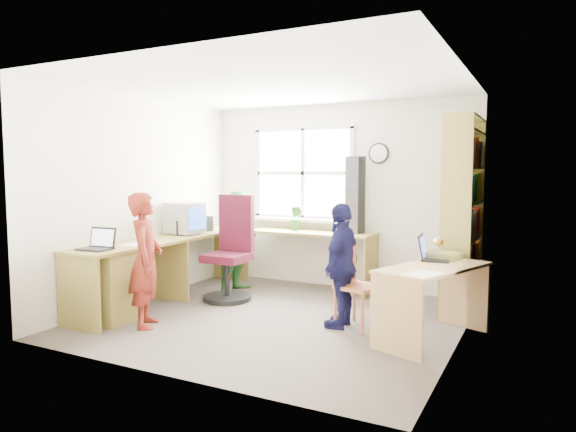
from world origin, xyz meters
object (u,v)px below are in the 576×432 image
at_px(wooden_chair, 353,280).
at_px(crt_monitor, 185,218).
at_px(l_desk, 160,269).
at_px(person_navy, 342,265).
at_px(bookshelf, 463,220).
at_px(potted_plant, 296,218).
at_px(laptop_left, 98,244).
at_px(person_red, 146,260).
at_px(right_desk, 433,286).
at_px(laptop_right, 431,254).
at_px(cd_tower, 355,195).
at_px(person_green, 240,241).
at_px(swivel_chair, 231,255).

relative_size(wooden_chair, crt_monitor, 2.06).
bearing_deg(l_desk, wooden_chair, 10.41).
bearing_deg(crt_monitor, person_navy, -7.39).
relative_size(bookshelf, potted_plant, 6.57).
height_order(l_desk, laptop_left, laptop_left).
bearing_deg(person_navy, person_red, -63.27).
distance_m(right_desk, laptop_right, 0.42).
bearing_deg(cd_tower, potted_plant, -163.44).
bearing_deg(person_green, person_navy, -114.10).
bearing_deg(wooden_chair, right_desk, 11.30).
height_order(right_desk, laptop_left, laptop_left).
relative_size(right_desk, wooden_chair, 1.51).
bearing_deg(laptop_left, person_red, 10.52).
distance_m(right_desk, wooden_chair, 0.78).
xyz_separation_m(bookshelf, laptop_left, (-3.17, -2.13, -0.20)).
height_order(laptop_right, cd_tower, cd_tower).
distance_m(laptop_right, person_red, 2.77).
height_order(crt_monitor, laptop_right, crt_monitor).
height_order(potted_plant, person_navy, person_navy).
relative_size(swivel_chair, person_red, 0.94).
distance_m(laptop_right, person_navy, 0.86).
bearing_deg(crt_monitor, wooden_chair, -5.77).
distance_m(laptop_right, potted_plant, 2.25).
bearing_deg(bookshelf, laptop_right, -101.86).
xyz_separation_m(bookshelf, person_red, (-2.68, -1.99, -0.34)).
distance_m(swivel_chair, wooden_chair, 1.72).
bearing_deg(laptop_left, wooden_chair, 19.44).
xyz_separation_m(wooden_chair, person_red, (-1.82, -0.91, 0.20)).
relative_size(l_desk, person_navy, 2.42).
bearing_deg(right_desk, laptop_left, -142.91).
bearing_deg(wooden_chair, laptop_right, 37.50).
xyz_separation_m(right_desk, bookshelf, (0.08, 1.15, 0.51)).
height_order(laptop_right, person_red, person_red).
bearing_deg(swivel_chair, wooden_chair, -14.38).
height_order(bookshelf, person_red, bookshelf).
xyz_separation_m(person_red, person_green, (0.02, 1.70, -0.03)).
relative_size(right_desk, laptop_right, 3.45).
xyz_separation_m(l_desk, wooden_chair, (2.10, 0.39, 0.01)).
bearing_deg(crt_monitor, laptop_right, 1.24).
relative_size(cd_tower, person_red, 0.73).
distance_m(laptop_left, cd_tower, 3.07).
xyz_separation_m(crt_monitor, person_green, (0.51, 0.46, -0.31)).
relative_size(laptop_right, person_red, 0.28).
bearing_deg(person_navy, l_desk, -80.30).
bearing_deg(l_desk, laptop_right, 13.24).
xyz_separation_m(bookshelf, crt_monitor, (-3.18, -0.75, -0.05)).
height_order(bookshelf, crt_monitor, bookshelf).
distance_m(laptop_right, cd_tower, 1.69).
xyz_separation_m(wooden_chair, cd_tower, (-0.48, 1.39, 0.77)).
relative_size(laptop_left, person_green, 0.26).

